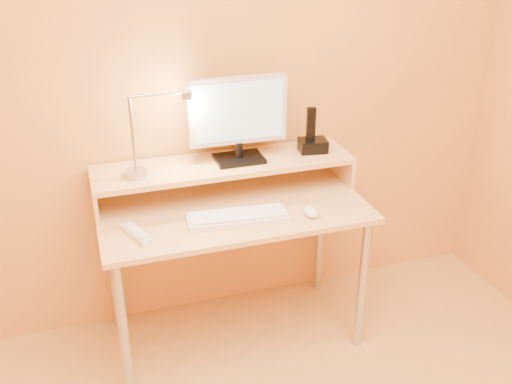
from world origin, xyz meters
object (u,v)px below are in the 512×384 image
object	(u,v)px
phone_dock	(313,145)
mouse	(311,212)
remote_control	(136,233)
lamp_base	(136,173)
monitor_panel	(238,110)
keyboard	(238,218)

from	to	relation	value
phone_dock	mouse	distance (m)	0.39
phone_dock	remote_control	size ratio (longest dim) A/B	0.67
lamp_base	monitor_panel	bearing A→B (deg)	4.82
keyboard	mouse	xyz separation A→B (m)	(0.32, -0.06, 0.01)
remote_control	lamp_base	bearing A→B (deg)	57.50
remote_control	phone_dock	bearing A→B (deg)	-5.05
monitor_panel	remote_control	xyz separation A→B (m)	(-0.52, -0.28, -0.39)
keyboard	remote_control	world-z (taller)	keyboard
monitor_panel	phone_dock	bearing A→B (deg)	-0.53
phone_dock	mouse	world-z (taller)	phone_dock
keyboard	mouse	distance (m)	0.32
keyboard	remote_control	bearing A→B (deg)	-174.33
keyboard	mouse	size ratio (longest dim) A/B	4.28
lamp_base	mouse	xyz separation A→B (m)	(0.70, -0.29, -0.16)
lamp_base	mouse	world-z (taller)	lamp_base
phone_dock	mouse	size ratio (longest dim) A/B	1.28
phone_dock	keyboard	xyz separation A→B (m)	(-0.45, -0.27, -0.18)
monitor_panel	mouse	bearing A→B (deg)	-54.27
phone_dock	remote_control	world-z (taller)	phone_dock
mouse	lamp_base	bearing A→B (deg)	161.69
phone_dock	lamp_base	bearing A→B (deg)	-170.07
lamp_base	remote_control	size ratio (longest dim) A/B	0.52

